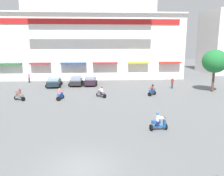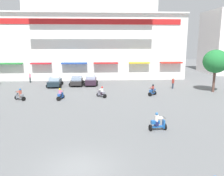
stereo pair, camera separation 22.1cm
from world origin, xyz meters
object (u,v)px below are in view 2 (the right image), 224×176
plaza_tree_1 (216,62)px  scooter_rider_4 (152,91)px  scooter_rider_7 (20,95)px  pedestrian_0 (173,83)px  pedestrian_1 (30,77)px  scooter_rider_0 (102,93)px  parked_car_0 (55,82)px  scooter_rider_6 (158,123)px  parked_car_1 (77,81)px  parked_car_2 (91,80)px  scooter_rider_1 (60,95)px

plaza_tree_1 → scooter_rider_4: (-9.19, -1.67, -3.71)m
scooter_rider_7 → pedestrian_0: pedestrian_0 is taller
pedestrian_1 → scooter_rider_0: bearing=-43.2°
parked_car_0 → scooter_rider_6: (11.68, -19.24, -0.12)m
plaza_tree_1 → parked_car_0: bearing=166.7°
pedestrian_1 → scooter_rider_7: bearing=-79.6°
parked_car_1 → scooter_rider_0: scooter_rider_0 is taller
plaza_tree_1 → parked_car_2: size_ratio=1.50×
scooter_rider_4 → scooter_rider_7: bearing=-175.1°
scooter_rider_0 → parked_car_0: bearing=133.5°
scooter_rider_1 → scooter_rider_6: bearing=-48.3°
scooter_rider_7 → scooter_rider_4: bearing=4.9°
scooter_rider_4 → scooter_rider_7: (-16.81, -1.43, -0.02)m
scooter_rider_6 → scooter_rider_1: bearing=131.7°
parked_car_0 → scooter_rider_0: bearing=-46.5°
scooter_rider_1 → pedestrian_1: bearing=120.0°
parked_car_0 → pedestrian_0: size_ratio=2.44×
parked_car_2 → pedestrian_1: pedestrian_1 is taller
plaza_tree_1 → parked_car_1: size_ratio=1.48×
scooter_rider_0 → scooter_rider_4: 6.81m
scooter_rider_1 → scooter_rider_4: 12.00m
parked_car_0 → pedestrian_0: pedestrian_0 is taller
plaza_tree_1 → scooter_rider_7: size_ratio=4.00×
parked_car_1 → pedestrian_1: size_ratio=2.40×
plaza_tree_1 → pedestrian_0: plaza_tree_1 is taller
scooter_rider_0 → scooter_rider_1: (-5.13, -0.90, 0.00)m
parked_car_0 → pedestrian_1: 6.25m
scooter_rider_0 → parked_car_1: bearing=114.5°
parked_car_2 → scooter_rider_0: size_ratio=2.75×
scooter_rider_1 → scooter_rider_6: 14.22m
scooter_rider_6 → scooter_rider_0: bearing=110.7°
parked_car_0 → scooter_rider_6: scooter_rider_6 is taller
scooter_rider_6 → parked_car_1: bearing=112.3°
scooter_rider_7 → scooter_rider_0: bearing=5.0°
scooter_rider_4 → scooter_rider_6: size_ratio=0.99×
plaza_tree_1 → scooter_rider_4: bearing=-169.7°
parked_car_1 → parked_car_2: size_ratio=1.02×
plaza_tree_1 → scooter_rider_6: bearing=-130.3°
scooter_rider_1 → parked_car_0: bearing=104.4°
scooter_rider_7 → scooter_rider_6: bearing=-36.5°
scooter_rider_0 → pedestrian_0: size_ratio=0.88×
scooter_rider_1 → scooter_rider_7: scooter_rider_7 is taller
pedestrian_0 → pedestrian_1: pedestrian_1 is taller
parked_car_0 → scooter_rider_4: scooter_rider_4 is taller
scooter_rider_6 → pedestrian_1: (-16.64, 23.04, 0.33)m
scooter_rider_4 → scooter_rider_6: (-2.44, -12.07, 0.01)m
plaza_tree_1 → parked_car_1: bearing=162.3°
scooter_rider_0 → scooter_rider_7: scooter_rider_7 is taller
plaza_tree_1 → pedestrian_0: (-5.02, 2.63, -3.40)m
scooter_rider_6 → plaza_tree_1: bearing=49.7°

